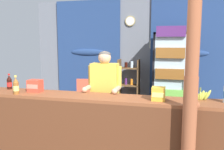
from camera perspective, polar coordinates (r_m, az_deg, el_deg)
ground_plane at (r=4.11m, az=0.05°, el=-16.13°), size 7.93×7.93×0.00m
back_wall_curtained at (r=5.59m, az=4.97°, el=4.69°), size 4.75×0.22×2.65m
stall_counter at (r=3.18m, az=-4.02°, el=-12.22°), size 3.58×0.45×0.96m
timber_post at (r=2.64m, az=18.54°, el=-1.55°), size 0.17×0.15×2.63m
drink_fridge at (r=4.98m, az=13.72°, el=0.81°), size 0.66×0.70×1.97m
bottle_shelf_rack at (r=5.38m, az=4.04°, el=-2.82°), size 0.48×0.28×1.29m
plastic_lawn_chair at (r=5.26m, az=-6.45°, el=-5.10°), size 0.52×0.52×0.86m
shopkeeper at (r=3.59m, az=-1.79°, el=-3.45°), size 0.52×0.42×1.54m
soda_bottle_cola at (r=3.94m, az=-23.47°, el=-1.68°), size 0.07×0.07×0.24m
soda_bottle_iced_tea at (r=3.53m, az=-22.12°, el=-2.50°), size 0.08×0.08×0.26m
snack_box_crackers at (r=3.60m, az=-18.01°, el=-2.47°), size 0.19×0.15×0.18m
snack_box_choco_powder at (r=2.97m, az=11.11°, el=-4.45°), size 0.16×0.15×0.17m
banana_bunch at (r=3.14m, az=20.38°, el=-4.55°), size 0.28×0.06×0.16m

